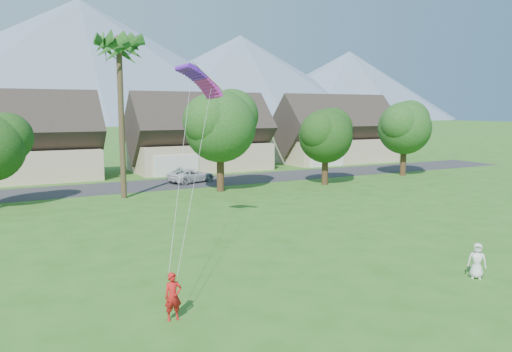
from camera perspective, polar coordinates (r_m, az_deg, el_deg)
ground at (r=16.31m, az=17.29°, el=-17.63°), size 500.00×500.00×0.00m
street at (r=46.09m, az=-13.93°, el=-1.17°), size 90.00×7.00×0.01m
kite_flyer at (r=16.98m, az=-9.46°, el=-13.43°), size 0.59×0.39×1.59m
watcher at (r=22.53m, az=23.94°, el=-8.84°), size 0.82×0.85×1.47m
parked_car at (r=47.62m, az=-7.34°, el=0.04°), size 5.03×3.49×1.28m
mountain_ridge at (r=272.05m, az=-23.52°, el=11.68°), size 540.00×240.00×70.00m
houses_row at (r=54.57m, az=-15.78°, el=3.73°), size 72.75×8.19×8.86m
tree_row at (r=39.45m, az=-13.67°, el=4.53°), size 62.27×6.67×8.45m
fan_palm at (r=40.08m, az=-15.42°, el=14.42°), size 3.00×3.00×13.80m
parafoil_kite at (r=26.91m, az=-6.33°, el=11.02°), size 3.00×1.40×0.50m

